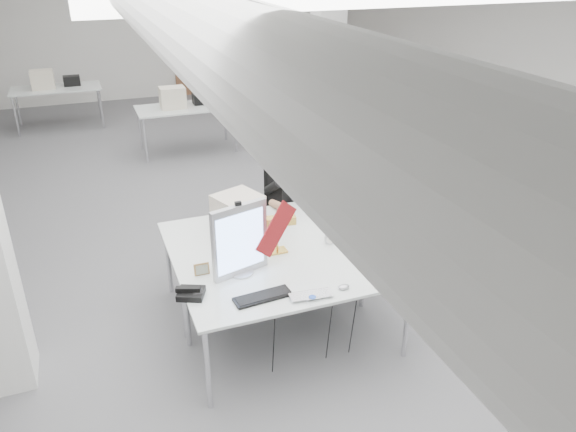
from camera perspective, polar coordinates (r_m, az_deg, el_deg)
name	(u,v)px	position (r m, az deg, el deg)	size (l,w,h in m)	color
room_shell	(215,88)	(6.56, -7.45, 12.74)	(10.04, 14.04, 3.24)	#545457
desk_main	(296,277)	(4.55, 0.79, -6.21)	(1.80, 0.90, 0.03)	silver
desk_second	(261,229)	(5.29, -2.75, -1.35)	(1.80, 0.90, 0.03)	silver
bg_desk_a	(186,108)	(9.54, -10.35, 10.78)	(1.60, 0.80, 0.03)	silver
bg_desk_b	(56,89)	(11.55, -22.52, 11.88)	(1.60, 0.80, 0.03)	silver
office_chair	(287,214)	(6.10, -0.09, 0.25)	(0.51, 0.51, 1.05)	black
seated_person	(289,183)	(5.90, 0.08, 3.35)	(0.46, 0.57, 0.86)	black
monitor	(240,240)	(4.45, -4.94, -2.46)	(0.49, 0.05, 0.61)	#A8A9AD
pennant	(276,229)	(4.46, -1.20, -1.35)	(0.45, 0.01, 0.19)	maroon
keyboard	(263,297)	(4.28, -2.59, -8.21)	(0.44, 0.15, 0.02)	black
laptop	(312,299)	(4.25, 2.50, -8.41)	(0.33, 0.21, 0.03)	silver
mouse	(344,287)	(4.39, 5.69, -7.19)	(0.09, 0.06, 0.04)	#ABABAF
bankers_lamp	(277,233)	(4.79, -1.10, -1.71)	(0.33, 0.13, 0.37)	gold
desk_phone	(191,293)	(4.35, -9.82, -7.77)	(0.20, 0.18, 0.05)	black
picture_frame_left	(202,269)	(4.59, -8.76, -5.35)	(0.12, 0.01, 0.10)	#A97E48
picture_frame_right	(355,240)	(4.98, 6.82, -2.41)	(0.15, 0.01, 0.12)	tan
desk_clock	(330,239)	(5.00, 4.31, -2.30)	(0.11, 0.11, 0.03)	silver
paper_stack_a	(377,278)	(4.57, 9.06, -6.22)	(0.19, 0.27, 0.01)	white
paper_stack_b	(390,267)	(4.73, 10.31, -5.09)	(0.19, 0.26, 0.01)	#EEDA8E
paper_stack_c	(383,251)	(4.95, 9.59, -3.56)	(0.22, 0.15, 0.01)	white
beige_monitor	(238,214)	(5.17, -5.09, 0.24)	(0.38, 0.36, 0.36)	#C1B3A0
architect_lamp	(358,182)	(5.17, 7.08, 3.47)	(0.24, 0.70, 0.90)	silver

